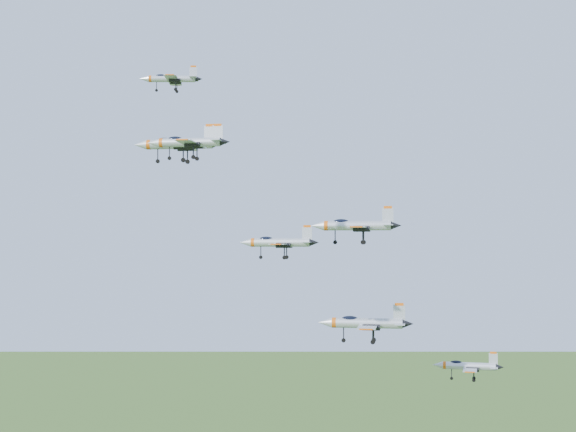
# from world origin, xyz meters

# --- Properties ---
(jet_lead) EXTENTS (10.43, 8.76, 2.80)m
(jet_lead) POSITION_xyz_m (-12.34, 8.64, 163.59)
(jet_lead) COLOR #AAAFB7
(jet_left_high) EXTENTS (13.86, 11.43, 3.71)m
(jet_left_high) POSITION_xyz_m (-7.65, -1.95, 151.35)
(jet_left_high) COLOR #AAAFB7
(jet_right_high) EXTENTS (11.06, 9.12, 2.96)m
(jet_right_high) POSITION_xyz_m (-1.07, -17.78, 149.51)
(jet_right_high) COLOR #AAAFB7
(jet_left_low) EXTENTS (13.55, 11.14, 3.63)m
(jet_left_low) POSITION_xyz_m (18.82, 1.93, 139.02)
(jet_left_low) COLOR #AAAFB7
(jet_right_low) EXTENTS (10.48, 8.62, 2.81)m
(jet_right_low) POSITION_xyz_m (10.49, -15.41, 136.50)
(jet_right_low) COLOR #AAAFB7
(jet_trail) EXTENTS (13.65, 11.21, 3.66)m
(jet_trail) POSITION_xyz_m (20.57, -2.64, 124.99)
(jet_trail) COLOR #AAAFB7
(jet_extra) EXTENTS (10.76, 8.89, 2.88)m
(jet_extra) POSITION_xyz_m (35.35, 8.61, 117.59)
(jet_extra) COLOR #AAAFB7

